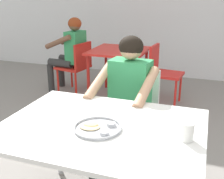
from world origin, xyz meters
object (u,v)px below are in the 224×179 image
object	(u,v)px
chair_foreground	(134,109)
table_background_red	(119,56)
table_foreground	(102,135)
thali_tray	(98,127)
drinking_cup	(187,131)
patron_background	(71,48)
chair_red_right	(162,70)
chair_red_left	(77,64)
diner_foreground	(126,95)

from	to	relation	value
chair_foreground	table_background_red	world-z (taller)	chair_foreground
table_foreground	chair_foreground	distance (m)	0.91
thali_tray	chair_foreground	bearing A→B (deg)	91.03
drinking_cup	patron_background	bearing A→B (deg)	128.98
table_foreground	table_background_red	world-z (taller)	table_foreground
chair_red_right	table_foreground	bearing A→B (deg)	-89.50
thali_tray	chair_red_left	world-z (taller)	chair_red_left
table_foreground	diner_foreground	size ratio (longest dim) A/B	1.03
thali_tray	chair_red_left	xyz separation A→B (m)	(-1.34, 2.44, -0.30)
chair_red_right	chair_red_left	bearing A→B (deg)	-178.80
thali_tray	table_background_red	size ratio (longest dim) A/B	0.35
table_foreground	chair_red_left	distance (m)	2.74
chair_red_left	table_background_red	bearing A→B (deg)	2.26
chair_foreground	chair_red_right	bearing A→B (deg)	90.00
thali_tray	patron_background	size ratio (longest dim) A/B	0.25
table_background_red	patron_background	size ratio (longest dim) A/B	0.72
drinking_cup	chair_foreground	world-z (taller)	chair_foreground
drinking_cup	chair_foreground	distance (m)	1.10
table_foreground	chair_red_left	size ratio (longest dim) A/B	1.54
table_foreground	diner_foreground	world-z (taller)	diner_foreground
diner_foreground	chair_red_left	distance (m)	2.16
drinking_cup	chair_red_left	distance (m)	3.05
table_background_red	chair_red_left	world-z (taller)	chair_red_left
drinking_cup	chair_foreground	size ratio (longest dim) A/B	0.12
table_foreground	diner_foreground	xyz separation A→B (m)	(-0.04, 0.67, 0.02)
table_foreground	diner_foreground	distance (m)	0.67
table_background_red	drinking_cup	bearing A→B (deg)	-64.13
chair_foreground	diner_foreground	xyz separation A→B (m)	(-0.02, -0.22, 0.22)
drinking_cup	table_background_red	xyz separation A→B (m)	(-1.18, 2.43, -0.17)
table_foreground	chair_red_right	distance (m)	2.42
chair_red_left	thali_tray	bearing A→B (deg)	-61.28
drinking_cup	table_background_red	world-z (taller)	drinking_cup
diner_foreground	chair_red_right	bearing A→B (deg)	89.42
table_foreground	thali_tray	xyz separation A→B (m)	(-0.00, -0.06, 0.08)
chair_foreground	table_background_red	distance (m)	1.65
table_foreground	patron_background	size ratio (longest dim) A/B	1.06
table_foreground	diner_foreground	bearing A→B (deg)	93.28
drinking_cup	chair_red_left	xyz separation A→B (m)	(-1.85, 2.40, -0.34)
table_foreground	chair_foreground	size ratio (longest dim) A/B	1.43
table_foreground	drinking_cup	bearing A→B (deg)	-1.85
table_foreground	chair_red_right	world-z (taller)	chair_red_right
drinking_cup	diner_foreground	bearing A→B (deg)	128.74
thali_tray	diner_foreground	size ratio (longest dim) A/B	0.24
diner_foreground	chair_red_right	xyz separation A→B (m)	(0.02, 1.74, -0.23)
patron_background	chair_foreground	bearing A→B (deg)	-46.70
chair_red_left	diner_foreground	bearing A→B (deg)	-52.74
diner_foreground	patron_background	world-z (taller)	diner_foreground
chair_red_left	drinking_cup	bearing A→B (deg)	-52.31
chair_red_right	patron_background	distance (m)	1.45
drinking_cup	chair_red_left	world-z (taller)	drinking_cup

